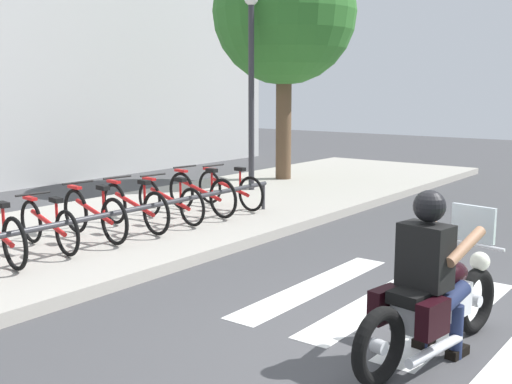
{
  "coord_description": "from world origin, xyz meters",
  "views": [
    {
      "loc": [
        -4.66,
        -2.01,
        2.22
      ],
      "look_at": [
        1.18,
        2.43,
        1.01
      ],
      "focal_mm": 43.94,
      "sensor_mm": 36.0,
      "label": 1
    }
  ],
  "objects_px": {
    "rider": "(430,264)",
    "bike_rack": "(141,210)",
    "bicycle_7": "(229,189)",
    "bicycle_3": "(94,214)",
    "bicycle_2": "(48,225)",
    "tree_near_rack": "(284,13)",
    "bicycle_5": "(170,201)",
    "street_lamp": "(251,74)",
    "motorcycle": "(434,304)",
    "bicycle_6": "(201,193)",
    "bicycle_4": "(134,207)"
  },
  "relations": [
    {
      "from": "bicycle_6",
      "to": "bicycle_5",
      "type": "bearing_deg",
      "value": 179.89
    },
    {
      "from": "rider",
      "to": "bike_rack",
      "type": "xyz_separation_m",
      "value": [
        1.01,
        4.53,
        -0.24
      ]
    },
    {
      "from": "street_lamp",
      "to": "bicycle_6",
      "type": "bearing_deg",
      "value": -160.12
    },
    {
      "from": "bicycle_4",
      "to": "tree_near_rack",
      "type": "bearing_deg",
      "value": 12.95
    },
    {
      "from": "bicycle_6",
      "to": "bicycle_7",
      "type": "relative_size",
      "value": 1.03
    },
    {
      "from": "bicycle_3",
      "to": "street_lamp",
      "type": "xyz_separation_m",
      "value": [
        4.77,
        0.93,
        2.01
      ]
    },
    {
      "from": "bicycle_2",
      "to": "street_lamp",
      "type": "height_order",
      "value": "street_lamp"
    },
    {
      "from": "bicycle_2",
      "to": "motorcycle",
      "type": "bearing_deg",
      "value": -88.06
    },
    {
      "from": "bicycle_6",
      "to": "bike_rack",
      "type": "distance_m",
      "value": 1.92
    },
    {
      "from": "bicycle_2",
      "to": "bicycle_5",
      "type": "relative_size",
      "value": 0.93
    },
    {
      "from": "motorcycle",
      "to": "bicycle_6",
      "type": "distance_m",
      "value": 5.81
    },
    {
      "from": "street_lamp",
      "to": "bicycle_2",
      "type": "bearing_deg",
      "value": -170.45
    },
    {
      "from": "motorcycle",
      "to": "bicycle_4",
      "type": "xyz_separation_m",
      "value": [
        1.3,
        5.1,
        0.05
      ]
    },
    {
      "from": "bicycle_3",
      "to": "bicycle_4",
      "type": "xyz_separation_m",
      "value": [
        0.74,
        0.0,
        -0.0
      ]
    },
    {
      "from": "bicycle_3",
      "to": "bicycle_4",
      "type": "distance_m",
      "value": 0.74
    },
    {
      "from": "bike_rack",
      "to": "bicycle_6",
      "type": "bearing_deg",
      "value": 16.76
    },
    {
      "from": "bike_rack",
      "to": "bicycle_5",
      "type": "bearing_deg",
      "value": 26.71
    },
    {
      "from": "motorcycle",
      "to": "bicycle_7",
      "type": "xyz_separation_m",
      "value": [
        3.5,
        5.1,
        0.03
      ]
    },
    {
      "from": "bicycle_2",
      "to": "tree_near_rack",
      "type": "xyz_separation_m",
      "value": [
        7.24,
        1.33,
        3.41
      ]
    },
    {
      "from": "bicycle_2",
      "to": "bicycle_5",
      "type": "height_order",
      "value": "bicycle_5"
    },
    {
      "from": "bicycle_7",
      "to": "bicycle_2",
      "type": "bearing_deg",
      "value": 180.0
    },
    {
      "from": "motorcycle",
      "to": "tree_near_rack",
      "type": "xyz_separation_m",
      "value": [
        7.07,
        6.43,
        3.44
      ]
    },
    {
      "from": "motorcycle",
      "to": "bicycle_7",
      "type": "bearing_deg",
      "value": 55.52
    },
    {
      "from": "bike_rack",
      "to": "street_lamp",
      "type": "relative_size",
      "value": 1.39
    },
    {
      "from": "motorcycle",
      "to": "bicycle_6",
      "type": "relative_size",
      "value": 1.23
    },
    {
      "from": "bicycle_2",
      "to": "bicycle_3",
      "type": "xyz_separation_m",
      "value": [
        0.74,
        -0.0,
        0.02
      ]
    },
    {
      "from": "motorcycle",
      "to": "bicycle_7",
      "type": "height_order",
      "value": "motorcycle"
    },
    {
      "from": "bicycle_6",
      "to": "street_lamp",
      "type": "relative_size",
      "value": 0.41
    },
    {
      "from": "bicycle_6",
      "to": "bicycle_3",
      "type": "bearing_deg",
      "value": -180.0
    },
    {
      "from": "bicycle_7",
      "to": "bicycle_3",
      "type": "bearing_deg",
      "value": -179.98
    },
    {
      "from": "bike_rack",
      "to": "street_lamp",
      "type": "bearing_deg",
      "value": 18.59
    },
    {
      "from": "rider",
      "to": "street_lamp",
      "type": "bearing_deg",
      "value": 48.03
    },
    {
      "from": "bicycle_6",
      "to": "bike_rack",
      "type": "xyz_separation_m",
      "value": [
        -1.84,
        -0.55,
        0.07
      ]
    },
    {
      "from": "motorcycle",
      "to": "bike_rack",
      "type": "relative_size",
      "value": 0.37
    },
    {
      "from": "bicycle_2",
      "to": "bike_rack",
      "type": "distance_m",
      "value": 1.24
    },
    {
      "from": "bicycle_5",
      "to": "motorcycle",
      "type": "bearing_deg",
      "value": -111.72
    },
    {
      "from": "bicycle_2",
      "to": "bike_rack",
      "type": "xyz_separation_m",
      "value": [
        1.1,
        -0.56,
        0.1
      ]
    },
    {
      "from": "motorcycle",
      "to": "bicycle_5",
      "type": "height_order",
      "value": "motorcycle"
    },
    {
      "from": "bicycle_2",
      "to": "street_lamp",
      "type": "xyz_separation_m",
      "value": [
        5.51,
        0.93,
        2.03
      ]
    },
    {
      "from": "motorcycle",
      "to": "street_lamp",
      "type": "xyz_separation_m",
      "value": [
        5.33,
        6.03,
        2.06
      ]
    },
    {
      "from": "rider",
      "to": "tree_near_rack",
      "type": "relative_size",
      "value": 0.26
    },
    {
      "from": "rider",
      "to": "bicycle_5",
      "type": "relative_size",
      "value": 0.85
    },
    {
      "from": "bicycle_7",
      "to": "bike_rack",
      "type": "height_order",
      "value": "bicycle_7"
    },
    {
      "from": "street_lamp",
      "to": "bicycle_4",
      "type": "bearing_deg",
      "value": -167.06
    },
    {
      "from": "bicycle_5",
      "to": "bicycle_6",
      "type": "xyz_separation_m",
      "value": [
        0.74,
        -0.0,
        0.02
      ]
    },
    {
      "from": "bicycle_3",
      "to": "bicycle_5",
      "type": "relative_size",
      "value": 0.99
    },
    {
      "from": "rider",
      "to": "bicycle_5",
      "type": "bearing_deg",
      "value": 67.47
    },
    {
      "from": "street_lamp",
      "to": "bike_rack",
      "type": "bearing_deg",
      "value": -161.41
    },
    {
      "from": "rider",
      "to": "bike_rack",
      "type": "bearing_deg",
      "value": 77.48
    },
    {
      "from": "rider",
      "to": "bicycle_3",
      "type": "distance_m",
      "value": 5.14
    }
  ]
}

